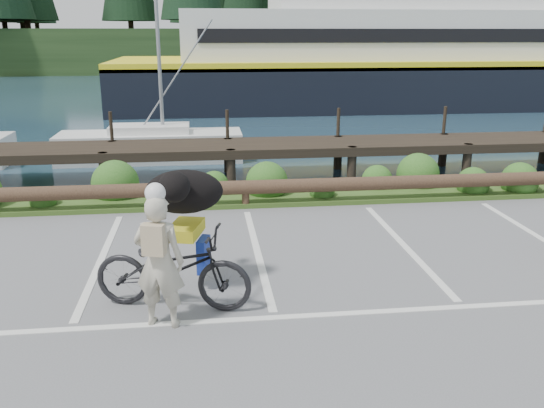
{
  "coord_description": "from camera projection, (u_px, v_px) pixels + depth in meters",
  "views": [
    {
      "loc": [
        -0.85,
        -7.17,
        3.61
      ],
      "look_at": [
        0.15,
        1.15,
        1.1
      ],
      "focal_mm": 38.0,
      "sensor_mm": 36.0,
      "label": 1
    }
  ],
  "objects": [
    {
      "name": "ground",
      "position": [
        271.0,
        304.0,
        7.95
      ],
      "size": [
        72.0,
        72.0,
        0.0
      ],
      "primitive_type": "plane",
      "color": "#5B5B5D"
    },
    {
      "name": "harbor_backdrop",
      "position": [
        209.0,
        58.0,
        82.67
      ],
      "size": [
        170.0,
        160.0,
        30.0
      ],
      "color": "#1C3444",
      "rests_on": "ground"
    },
    {
      "name": "vegetation_strip",
      "position": [
        243.0,
        196.0,
        12.98
      ],
      "size": [
        34.0,
        1.6,
        0.1
      ],
      "primitive_type": "cube",
      "color": "#3D5B21",
      "rests_on": "ground"
    },
    {
      "name": "log_rail",
      "position": [
        246.0,
        208.0,
        12.33
      ],
      "size": [
        32.0,
        0.3,
        0.6
      ],
      "primitive_type": null,
      "color": "#443021",
      "rests_on": "ground"
    },
    {
      "name": "bicycle",
      "position": [
        173.0,
        269.0,
        7.72
      ],
      "size": [
        2.27,
        1.27,
        1.13
      ],
      "primitive_type": "imported",
      "rotation": [
        0.0,
        0.0,
        1.32
      ],
      "color": "black",
      "rests_on": "ground"
    },
    {
      "name": "cyclist",
      "position": [
        159.0,
        262.0,
        7.15
      ],
      "size": [
        0.72,
        0.56,
        1.74
      ],
      "primitive_type": "imported",
      "rotation": [
        0.0,
        0.0,
        2.89
      ],
      "color": "#BAB39D",
      "rests_on": "ground"
    },
    {
      "name": "dog",
      "position": [
        184.0,
        192.0,
        8.12
      ],
      "size": [
        0.8,
        1.2,
        0.63
      ],
      "primitive_type": "ellipsoid",
      "rotation": [
        0.0,
        0.0,
        1.32
      ],
      "color": "black",
      "rests_on": "bicycle"
    }
  ]
}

